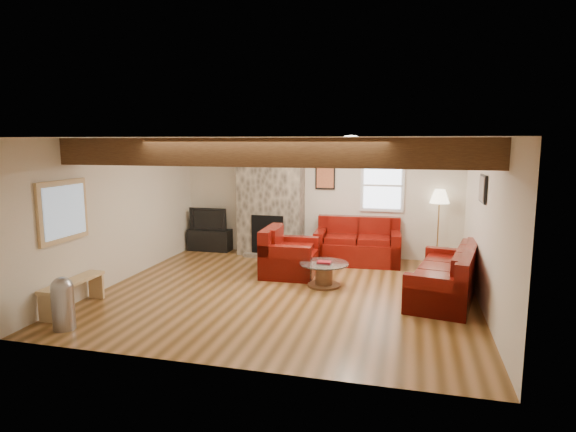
{
  "coord_description": "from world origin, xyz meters",
  "views": [
    {
      "loc": [
        1.91,
        -7.38,
        2.46
      ],
      "look_at": [
        -0.08,
        0.4,
        1.2
      ],
      "focal_mm": 30.0,
      "sensor_mm": 36.0,
      "label": 1
    }
  ],
  "objects_px": {
    "loveseat": "(358,241)",
    "armchair_red": "(290,251)",
    "tv_cabinet": "(210,240)",
    "sofa_three": "(444,273)",
    "television": "(209,218)",
    "coffee_table": "(324,275)",
    "floor_lamp": "(439,200)"
  },
  "relations": [
    {
      "from": "loveseat",
      "to": "armchair_red",
      "type": "bearing_deg",
      "value": -136.36
    },
    {
      "from": "armchair_red",
      "to": "tv_cabinet",
      "type": "relative_size",
      "value": 1.12
    },
    {
      "from": "loveseat",
      "to": "tv_cabinet",
      "type": "height_order",
      "value": "loveseat"
    },
    {
      "from": "armchair_red",
      "to": "floor_lamp",
      "type": "xyz_separation_m",
      "value": [
        2.69,
        1.51,
        0.85
      ]
    },
    {
      "from": "tv_cabinet",
      "to": "sofa_three",
      "type": "bearing_deg",
      "value": -23.87
    },
    {
      "from": "loveseat",
      "to": "coffee_table",
      "type": "xyz_separation_m",
      "value": [
        -0.37,
        -1.76,
        -0.25
      ]
    },
    {
      "from": "television",
      "to": "floor_lamp",
      "type": "xyz_separation_m",
      "value": [
        4.93,
        0.02,
        0.56
      ]
    },
    {
      "from": "coffee_table",
      "to": "television",
      "type": "height_order",
      "value": "television"
    },
    {
      "from": "loveseat",
      "to": "coffee_table",
      "type": "bearing_deg",
      "value": -105.09
    },
    {
      "from": "coffee_table",
      "to": "loveseat",
      "type": "bearing_deg",
      "value": 78.02
    },
    {
      "from": "armchair_red",
      "to": "television",
      "type": "bearing_deg",
      "value": 54.95
    },
    {
      "from": "floor_lamp",
      "to": "coffee_table",
      "type": "bearing_deg",
      "value": -132.99
    },
    {
      "from": "loveseat",
      "to": "armchair_red",
      "type": "height_order",
      "value": "loveseat"
    },
    {
      "from": "loveseat",
      "to": "armchair_red",
      "type": "relative_size",
      "value": 1.57
    },
    {
      "from": "armchair_red",
      "to": "coffee_table",
      "type": "relative_size",
      "value": 1.29
    },
    {
      "from": "loveseat",
      "to": "floor_lamp",
      "type": "relative_size",
      "value": 1.13
    },
    {
      "from": "coffee_table",
      "to": "tv_cabinet",
      "type": "distance_m",
      "value": 3.63
    },
    {
      "from": "loveseat",
      "to": "armchair_red",
      "type": "distance_m",
      "value": 1.63
    },
    {
      "from": "loveseat",
      "to": "coffee_table",
      "type": "height_order",
      "value": "loveseat"
    },
    {
      "from": "sofa_three",
      "to": "armchair_red",
      "type": "distance_m",
      "value": 2.77
    },
    {
      "from": "sofa_three",
      "to": "floor_lamp",
      "type": "relative_size",
      "value": 1.39
    },
    {
      "from": "sofa_three",
      "to": "coffee_table",
      "type": "xyz_separation_m",
      "value": [
        -1.94,
        0.12,
        -0.2
      ]
    },
    {
      "from": "sofa_three",
      "to": "armchair_red",
      "type": "relative_size",
      "value": 1.94
    },
    {
      "from": "armchair_red",
      "to": "coffee_table",
      "type": "xyz_separation_m",
      "value": [
        0.74,
        -0.58,
        -0.23
      ]
    },
    {
      "from": "sofa_three",
      "to": "television",
      "type": "relative_size",
      "value": 2.4
    },
    {
      "from": "loveseat",
      "to": "tv_cabinet",
      "type": "xyz_separation_m",
      "value": [
        -3.37,
        0.3,
        -0.21
      ]
    },
    {
      "from": "loveseat",
      "to": "television",
      "type": "relative_size",
      "value": 1.95
    },
    {
      "from": "loveseat",
      "to": "floor_lamp",
      "type": "distance_m",
      "value": 1.81
    },
    {
      "from": "sofa_three",
      "to": "loveseat",
      "type": "height_order",
      "value": "loveseat"
    },
    {
      "from": "tv_cabinet",
      "to": "television",
      "type": "xyz_separation_m",
      "value": [
        0.0,
        0.0,
        0.49
      ]
    },
    {
      "from": "sofa_three",
      "to": "television",
      "type": "height_order",
      "value": "television"
    },
    {
      "from": "coffee_table",
      "to": "television",
      "type": "bearing_deg",
      "value": 145.4
    }
  ]
}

